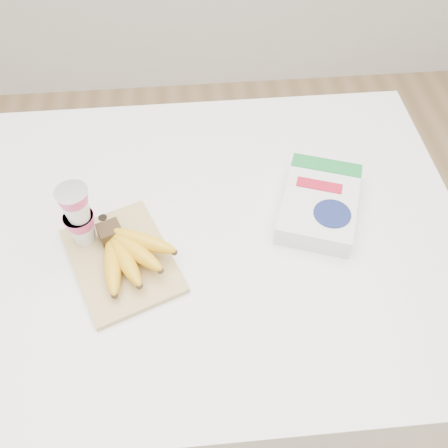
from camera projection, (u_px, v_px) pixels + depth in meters
name	position (u px, v px, depth m)	size (l,w,h in m)	color
room	(141.00, 121.00, 0.87)	(4.00, 4.00, 4.00)	tan
table	(177.00, 337.00, 1.52)	(1.38, 0.92, 1.03)	white
cutting_board	(122.00, 260.00, 1.06)	(0.20, 0.27, 0.01)	tan
bananas	(127.00, 252.00, 1.03)	(0.18, 0.19, 0.07)	#382816
yogurt_stack	(78.00, 215.00, 1.02)	(0.07, 0.07, 0.16)	white
cereal_box	(320.00, 203.00, 1.13)	(0.24, 0.28, 0.05)	white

